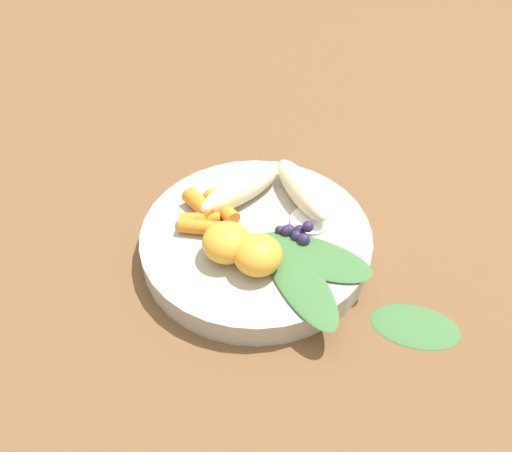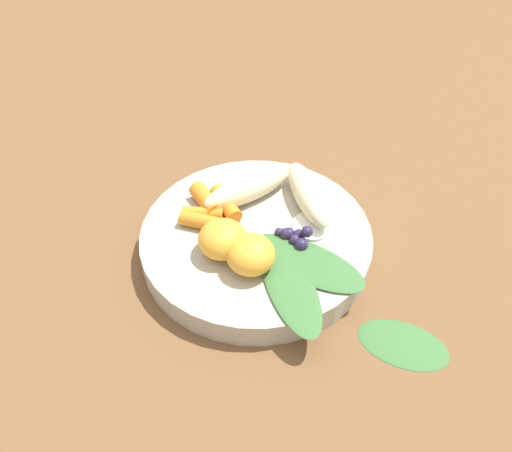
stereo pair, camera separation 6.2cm
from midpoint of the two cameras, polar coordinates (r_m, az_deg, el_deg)
name	(u,v)px [view 1 (the left image)]	position (r m, az deg, el deg)	size (l,w,h in m)	color
ground_plane	(256,251)	(0.65, -2.73, -2.65)	(2.40, 2.40, 0.00)	brown
bowl	(256,242)	(0.64, -2.78, -1.73)	(0.26, 0.26, 0.03)	#B2AD9E
banana_peeled_left	(240,190)	(0.65, -4.30, 3.55)	(0.11, 0.03, 0.03)	beige
banana_peeled_right	(302,190)	(0.65, 1.93, 3.57)	(0.11, 0.03, 0.03)	beige
orange_segment_near	(258,255)	(0.58, -2.89, -3.07)	(0.05, 0.05, 0.04)	#F4A833
orange_segment_far	(227,242)	(0.59, -5.99, -1.80)	(0.05, 0.05, 0.04)	#F4A833
carrot_front	(221,207)	(0.65, -6.27, 1.81)	(0.02, 0.02, 0.05)	orange
carrot_mid_left	(201,205)	(0.65, -8.33, 2.00)	(0.02, 0.02, 0.05)	orange
carrot_mid_right	(200,218)	(0.64, -8.47, 0.62)	(0.01, 0.01, 0.05)	orange
carrot_rear	(208,228)	(0.62, -7.73, -0.31)	(0.02, 0.02, 0.06)	orange
blueberry_pile	(296,233)	(0.61, 1.23, -0.86)	(0.04, 0.02, 0.02)	#2D234C
coconut_shred_patch	(310,220)	(0.64, 2.71, 0.43)	(0.05, 0.05, 0.00)	white
kale_leaf_left	(300,281)	(0.58, 1.39, -5.70)	(0.14, 0.05, 0.01)	#3D7038
kale_leaf_right	(311,258)	(0.60, 2.63, -3.37)	(0.13, 0.06, 0.01)	#3D7038
kale_leaf_stray	(415,327)	(0.59, 12.81, -10.05)	(0.09, 0.06, 0.01)	#3D7038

